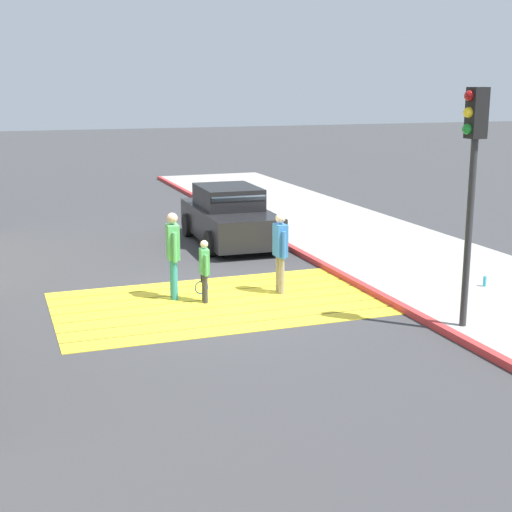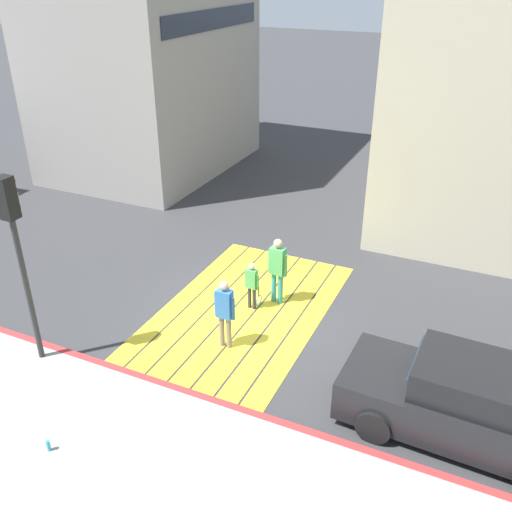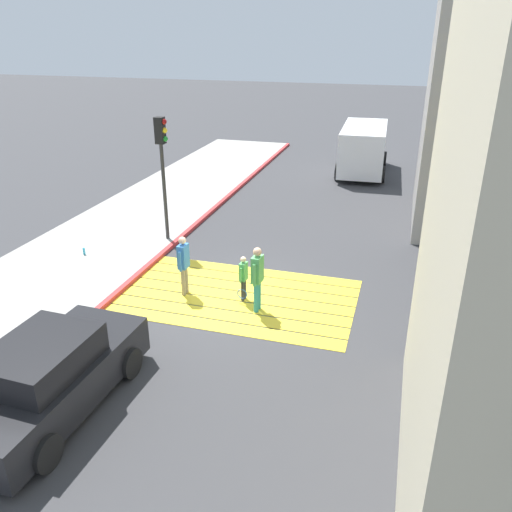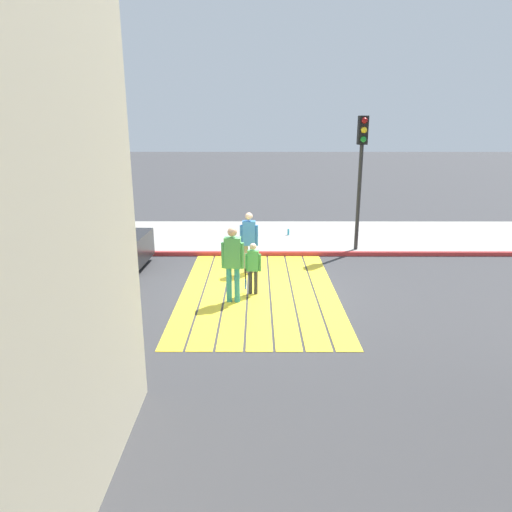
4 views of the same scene
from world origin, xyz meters
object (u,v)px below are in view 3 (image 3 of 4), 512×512
at_px(car_parked_near_curb, 50,377).
at_px(van_down_street, 363,148).
at_px(pedestrian_child_with_racket, 243,276).
at_px(water_bottle, 84,251).
at_px(pedestrian_adult_trailing, 184,261).
at_px(pedestrian_adult_lead, 257,275).
at_px(traffic_light_corner, 162,155).

relative_size(car_parked_near_curb, van_down_street, 0.83).
distance_m(van_down_street, pedestrian_child_with_racket, 14.70).
bearing_deg(van_down_street, water_bottle, -119.23).
distance_m(van_down_street, pedestrian_adult_trailing, 15.09).
distance_m(car_parked_near_curb, pedestrian_adult_lead, 5.51).
height_order(pedestrian_adult_trailing, pedestrian_child_with_racket, pedestrian_adult_trailing).
xyz_separation_m(van_down_street, traffic_light_corner, (-5.47, -11.31, 1.76)).
relative_size(pedestrian_adult_trailing, pedestrian_child_with_racket, 1.33).
relative_size(pedestrian_adult_lead, pedestrian_child_with_racket, 1.39).
height_order(pedestrian_adult_lead, pedestrian_child_with_racket, pedestrian_adult_lead).
height_order(van_down_street, pedestrian_adult_lead, van_down_street).
distance_m(traffic_light_corner, water_bottle, 4.01).
height_order(van_down_street, pedestrian_child_with_racket, van_down_street).
relative_size(water_bottle, pedestrian_child_with_racket, 0.17).
bearing_deg(traffic_light_corner, water_bottle, -134.46).
distance_m(pedestrian_adult_trailing, pedestrian_child_with_racket, 1.70).
distance_m(pedestrian_adult_lead, pedestrian_child_with_racket, 0.76).
relative_size(van_down_street, pedestrian_adult_trailing, 3.09).
distance_m(van_down_street, traffic_light_corner, 12.68).
bearing_deg(water_bottle, van_down_street, 60.77).
relative_size(traffic_light_corner, pedestrian_adult_trailing, 2.48).
xyz_separation_m(van_down_street, water_bottle, (-7.47, -13.35, -1.05)).
distance_m(pedestrian_adult_lead, pedestrian_adult_trailing, 2.22).
height_order(car_parked_near_curb, pedestrian_child_with_racket, car_parked_near_curb).
height_order(car_parked_near_curb, pedestrian_adult_trailing, pedestrian_adult_trailing).
bearing_deg(pedestrian_adult_lead, van_down_street, 85.58).
bearing_deg(van_down_street, pedestrian_child_with_racket, -96.59).
bearing_deg(traffic_light_corner, pedestrian_adult_lead, -40.91).
distance_m(traffic_light_corner, pedestrian_adult_trailing, 4.49).
bearing_deg(pedestrian_child_with_racket, van_down_street, 83.41).
bearing_deg(van_down_street, traffic_light_corner, -115.80).
xyz_separation_m(car_parked_near_curb, traffic_light_corner, (-1.58, 8.51, 2.30)).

